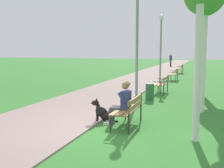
% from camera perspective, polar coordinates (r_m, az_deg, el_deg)
% --- Properties ---
extents(ground_plane, '(120.00, 120.00, 0.00)m').
position_cam_1_polar(ground_plane, '(7.29, -3.24, -9.58)').
color(ground_plane, '#33752D').
extents(paved_path, '(3.37, 60.00, 0.04)m').
position_cam_1_polar(paved_path, '(30.87, 10.44, 3.13)').
color(paved_path, gray).
rests_on(paved_path, ground).
extents(park_bench_near, '(0.55, 1.50, 0.85)m').
position_cam_1_polar(park_bench_near, '(7.48, 3.61, -5.11)').
color(park_bench_near, olive).
rests_on(park_bench_near, ground).
extents(park_bench_mid, '(0.55, 1.50, 0.85)m').
position_cam_1_polar(park_bench_mid, '(13.47, 10.52, 0.25)').
color(park_bench_mid, olive).
rests_on(park_bench_mid, ground).
extents(park_bench_far, '(0.55, 1.50, 0.85)m').
position_cam_1_polar(park_bench_far, '(19.36, 13.02, 2.24)').
color(park_bench_far, olive).
rests_on(park_bench_far, ground).
extents(park_bench_furthest, '(0.55, 1.50, 0.85)m').
position_cam_1_polar(park_bench_furthest, '(25.67, 14.24, 3.35)').
color(park_bench_furthest, olive).
rests_on(park_bench_furthest, ground).
extents(person_seated_on_near_bench, '(0.74, 0.49, 1.25)m').
position_cam_1_polar(person_seated_on_near_bench, '(7.53, 2.17, -3.70)').
color(person_seated_on_near_bench, '#4C4C51').
rests_on(person_seated_on_near_bench, ground).
extents(dog_black, '(0.82, 0.38, 0.71)m').
position_cam_1_polar(dog_black, '(7.99, -1.86, -6.15)').
color(dog_black, black).
rests_on(dog_black, ground).
extents(lamp_post_near, '(0.24, 0.24, 4.31)m').
position_cam_1_polar(lamp_post_near, '(10.63, 5.29, 7.80)').
color(lamp_post_near, gray).
rests_on(lamp_post_near, ground).
extents(lamp_post_mid, '(0.24, 0.24, 4.15)m').
position_cam_1_polar(lamp_post_mid, '(16.37, 10.24, 7.18)').
color(lamp_post_mid, gray).
rests_on(lamp_post_mid, ground).
extents(litter_bin, '(0.36, 0.36, 0.70)m').
position_cam_1_polar(litter_bin, '(11.59, 7.98, -1.62)').
color(litter_bin, '#2D6638').
rests_on(litter_bin, ground).
extents(pedestrian_distant, '(0.32, 0.22, 1.65)m').
position_cam_1_polar(pedestrian_distant, '(36.16, 12.29, 4.95)').
color(pedestrian_distant, '#383842').
rests_on(pedestrian_distant, ground).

